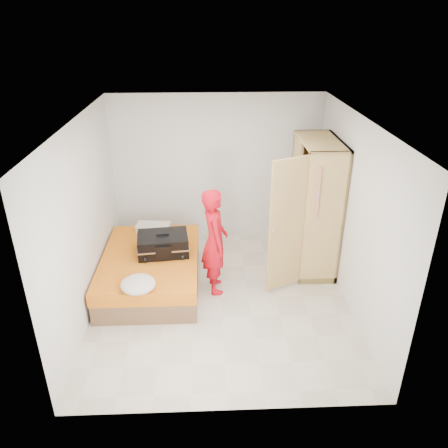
{
  "coord_description": "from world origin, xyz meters",
  "views": [
    {
      "loc": [
        -0.18,
        -5.26,
        3.78
      ],
      "look_at": [
        0.06,
        0.42,
        1.0
      ],
      "focal_mm": 35.0,
      "sensor_mm": 36.0,
      "label": 1
    }
  ],
  "objects_px": {
    "wardrobe": "(313,211)",
    "round_cushion": "(138,284)",
    "suitcase": "(163,244)",
    "person": "(215,241)",
    "bed": "(151,269)"
  },
  "relations": [
    {
      "from": "person",
      "to": "suitcase",
      "type": "xyz_separation_m",
      "value": [
        -0.77,
        0.24,
        -0.16
      ]
    },
    {
      "from": "wardrobe",
      "to": "person",
      "type": "xyz_separation_m",
      "value": [
        -1.54,
        -0.58,
        -0.2
      ]
    },
    {
      "from": "bed",
      "to": "person",
      "type": "height_order",
      "value": "person"
    },
    {
      "from": "bed",
      "to": "round_cushion",
      "type": "distance_m",
      "value": 0.96
    },
    {
      "from": "person",
      "to": "suitcase",
      "type": "height_order",
      "value": "person"
    },
    {
      "from": "bed",
      "to": "wardrobe",
      "type": "bearing_deg",
      "value": 9.35
    },
    {
      "from": "suitcase",
      "to": "round_cushion",
      "type": "xyz_separation_m",
      "value": [
        -0.24,
        -0.97,
        -0.06
      ]
    },
    {
      "from": "wardrobe",
      "to": "round_cushion",
      "type": "relative_size",
      "value": 4.59
    },
    {
      "from": "suitcase",
      "to": "person",
      "type": "bearing_deg",
      "value": -23.47
    },
    {
      "from": "bed",
      "to": "suitcase",
      "type": "height_order",
      "value": "suitcase"
    },
    {
      "from": "bed",
      "to": "suitcase",
      "type": "distance_m",
      "value": 0.45
    },
    {
      "from": "person",
      "to": "round_cushion",
      "type": "height_order",
      "value": "person"
    },
    {
      "from": "suitcase",
      "to": "bed",
      "type": "bearing_deg",
      "value": -166.29
    },
    {
      "from": "wardrobe",
      "to": "round_cushion",
      "type": "distance_m",
      "value": 2.9
    },
    {
      "from": "person",
      "to": "round_cushion",
      "type": "distance_m",
      "value": 1.27
    }
  ]
}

